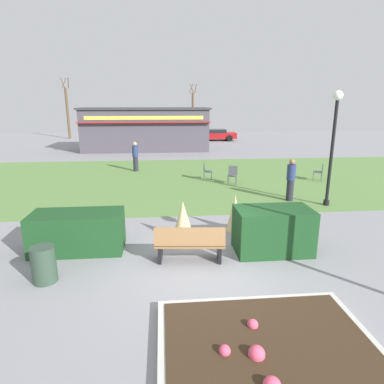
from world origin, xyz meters
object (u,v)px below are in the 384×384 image
parked_car_west_slot (116,135)px  parked_car_east_slot (216,134)px  cafe_chair_east (320,171)px  cafe_chair_center (233,174)px  person_standing (135,156)px  trash_bin (44,264)px  food_kiosk (146,129)px  lamppost_mid (334,135)px  tree_right_bg (68,112)px  parked_car_center_slot (169,135)px  park_bench (190,244)px  cafe_chair_west (206,170)px  person_strolling (291,180)px  tree_left_bg (193,113)px

parked_car_west_slot → parked_car_east_slot: same height
cafe_chair_east → cafe_chair_center: size_ratio=1.00×
cafe_chair_east → cafe_chair_center: bearing=-176.2°
person_standing → cafe_chair_east: bearing=-154.3°
trash_bin → cafe_chair_east: cafe_chair_east is taller
food_kiosk → cafe_chair_center: food_kiosk is taller
lamppost_mid → person_standing: (-7.79, 7.44, -1.81)m
trash_bin → food_kiosk: bearing=86.5°
lamppost_mid → food_kiosk: (-7.54, 16.77, -0.91)m
cafe_chair_center → tree_right_bg: 27.28m
lamppost_mid → cafe_chair_center: 5.17m
lamppost_mid → trash_bin: (-8.88, -4.86, -2.26)m
parked_car_center_slot → tree_right_bg: bearing=161.7°
park_bench → cafe_chair_west: size_ratio=1.95×
cafe_chair_west → lamppost_mid: bearing=-49.7°
food_kiosk → person_strolling: 17.27m
park_bench → cafe_chair_east: (7.30, 8.24, 0.05)m
cafe_chair_west → parked_car_center_slot: size_ratio=0.21×
parked_car_west_slot → tree_right_bg: size_ratio=0.66×
trash_bin → cafe_chair_west: cafe_chair_west is taller
cafe_chair_center → parked_car_center_slot: size_ratio=0.21×
lamppost_mid → person_strolling: lamppost_mid is taller
cafe_chair_east → person_standing: person_standing is taller
lamppost_mid → person_strolling: (-1.18, 0.74, -1.81)m
cafe_chair_center → cafe_chair_east: bearing=3.8°
food_kiosk → tree_right_bg: tree_right_bg is taller
trash_bin → cafe_chair_east: size_ratio=0.91×
trash_bin → parked_car_center_slot: bearing=83.2°
cafe_chair_center → tree_right_bg: (-13.71, 23.47, 2.40)m
food_kiosk → person_standing: size_ratio=6.22×
park_bench → tree_right_bg: (-10.95, 31.41, 2.44)m
lamppost_mid → cafe_chair_west: size_ratio=4.77×
food_kiosk → person_standing: 9.37m
cafe_chair_east → parked_car_east_slot: size_ratio=0.21×
food_kiosk → tree_right_bg: bearing=131.0°
park_bench → cafe_chair_west: (1.62, 8.98, 0.05)m
person_strolling → tree_left_bg: bearing=163.1°
lamppost_mid → food_kiosk: lamppost_mid is taller
tree_right_bg → parked_car_east_slot: bearing=-12.8°
cafe_chair_east → park_bench: bearing=-131.5°
park_bench → person_strolling: size_ratio=1.03×
food_kiosk → cafe_chair_west: 12.57m
cafe_chair_west → parked_car_center_slot: bearing=94.5°
cafe_chair_west → person_strolling: person_strolling is taller
parked_car_center_slot → person_strolling: bearing=-79.3°
trash_bin → tree_left_bg: (6.59, 35.11, 2.33)m
cafe_chair_east → food_kiosk: bearing=125.8°
trash_bin → person_standing: 12.36m
cafe_chair_center → tree_left_bg: 26.63m
parked_car_west_slot → person_strolling: bearing=-66.8°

